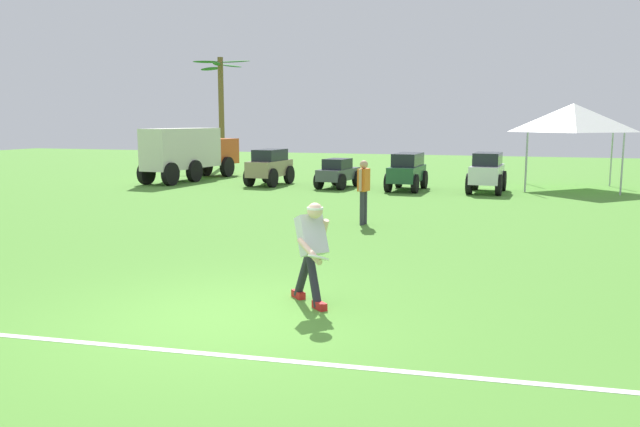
% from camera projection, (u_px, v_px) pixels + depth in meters
% --- Properties ---
extents(ground_plane, '(80.00, 80.00, 0.00)m').
position_uv_depth(ground_plane, '(219.00, 318.00, 7.95)').
color(ground_plane, '#508E32').
extents(field_line_paint, '(24.62, 2.38, 0.01)m').
position_uv_depth(field_line_paint, '(167.00, 350.00, 6.83)').
color(field_line_paint, white).
rests_on(field_line_paint, ground_plane).
extents(frisbee_thrower, '(0.75, 0.94, 1.42)m').
position_uv_depth(frisbee_thrower, '(311.00, 248.00, 8.40)').
color(frisbee_thrower, '#23232D').
rests_on(frisbee_thrower, ground_plane).
extents(frisbee_in_flight, '(0.33, 0.32, 0.12)m').
position_uv_depth(frisbee_in_flight, '(318.00, 258.00, 7.83)').
color(frisbee_in_flight, white).
extents(teammate_near_sideline, '(0.25, 0.50, 1.56)m').
position_uv_depth(teammate_near_sideline, '(364.00, 186.00, 15.02)').
color(teammate_near_sideline, '#33333D').
rests_on(teammate_near_sideline, ground_plane).
extents(parked_car_slot_a, '(1.26, 2.39, 1.40)m').
position_uv_depth(parked_car_slot_a, '(270.00, 166.00, 24.46)').
color(parked_car_slot_a, '#998466').
rests_on(parked_car_slot_a, ground_plane).
extents(parked_car_slot_b, '(1.33, 2.29, 1.10)m').
position_uv_depth(parked_car_slot_b, '(338.00, 173.00, 23.49)').
color(parked_car_slot_b, '#474C51').
rests_on(parked_car_slot_b, ground_plane).
extents(parked_car_slot_c, '(1.20, 2.43, 1.34)m').
position_uv_depth(parked_car_slot_c, '(407.00, 170.00, 22.65)').
color(parked_car_slot_c, '#235133').
rests_on(parked_car_slot_c, ground_plane).
extents(parked_car_slot_d, '(1.27, 2.40, 1.40)m').
position_uv_depth(parked_car_slot_d, '(487.00, 171.00, 21.87)').
color(parked_car_slot_d, silver).
rests_on(parked_car_slot_d, ground_plane).
extents(box_truck, '(1.74, 5.97, 2.20)m').
position_uv_depth(box_truck, '(190.00, 151.00, 26.39)').
color(box_truck, '#CC4C19').
rests_on(box_truck, ground_plane).
extents(palm_tree_far_left, '(3.60, 3.16, 5.84)m').
position_uv_depth(palm_tree_far_left, '(221.00, 101.00, 33.27)').
color(palm_tree_far_left, brown).
rests_on(palm_tree_far_left, ground_plane).
extents(event_tent, '(3.24, 3.24, 3.13)m').
position_uv_depth(event_tent, '(573.00, 118.00, 22.73)').
color(event_tent, '#B2B5BA').
rests_on(event_tent, ground_plane).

